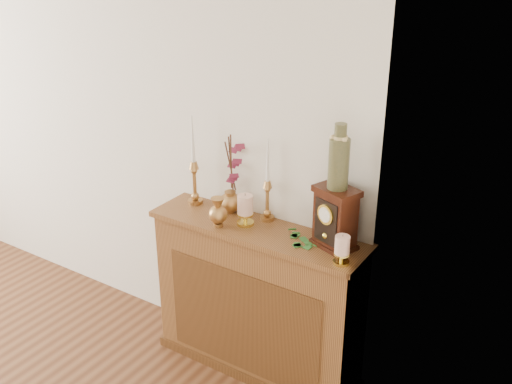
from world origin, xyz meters
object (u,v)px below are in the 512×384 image
Objects in this scene: mantel_clock at (335,218)px; ceramic_vase at (339,160)px; bud_vase at (218,212)px; candlestick_left at (194,176)px; candlestick_center at (267,194)px; ginger_jar at (234,175)px.

mantel_clock is 0.31m from ceramic_vase.
candlestick_left is at bearing 149.91° from bud_vase.
ceramic_vase reaches higher than candlestick_center.
ceramic_vase is (0.00, 0.00, 0.31)m from mantel_clock.
candlestick_left is 1.63× the size of ceramic_vase.
candlestick_left is at bearing -162.09° from mantel_clock.
mantel_clock is at bearing -2.04° from candlestick_left.
candlestick_center is 0.54m from ceramic_vase.
candlestick_left is 1.10× the size of ginger_jar.
bud_vase is at bearing -30.09° from candlestick_left.
bud_vase is at bearing -80.44° from ginger_jar.
ginger_jar is at bearing -166.75° from mantel_clock.
mantel_clock is (0.62, 0.13, 0.08)m from bud_vase.
ginger_jar is (-0.22, 0.00, 0.06)m from candlestick_center.
candlestick_center is 0.28m from bud_vase.
ginger_jar is at bearing 99.56° from bud_vase.
bud_vase is at bearing -167.73° from ceramic_vase.
ceramic_vase is (0.62, 0.13, 0.38)m from bud_vase.
mantel_clock is at bearing -9.86° from candlestick_center.
candlestick_center is 0.98× the size of ginger_jar.
mantel_clock is at bearing 12.04° from bud_vase.
ceramic_vase is at bearing -9.49° from candlestick_center.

